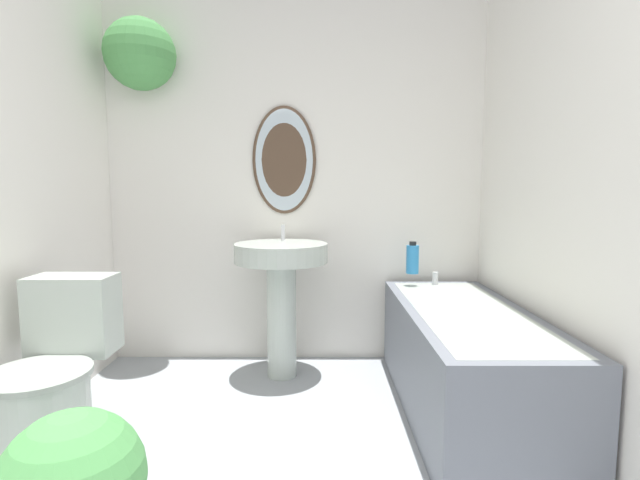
# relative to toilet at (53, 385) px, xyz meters

# --- Properties ---
(wall_back) EXTENTS (2.53, 0.42, 2.40)m
(wall_back) POSITION_rel_toilet_xyz_m (0.78, 1.20, 1.01)
(wall_back) COLOR silver
(wall_back) RESTS_ON ground_plane
(wall_right) EXTENTS (0.06, 2.82, 2.40)m
(wall_right) POSITION_rel_toilet_xyz_m (2.18, -0.16, 0.88)
(wall_right) COLOR silver
(wall_right) RESTS_ON ground_plane
(toilet) EXTENTS (0.40, 0.58, 0.74)m
(toilet) POSITION_rel_toilet_xyz_m (0.00, 0.00, 0.00)
(toilet) COLOR #B2BCB2
(toilet) RESTS_ON ground_plane
(pedestal_sink) EXTENTS (0.55, 0.55, 0.91)m
(pedestal_sink) POSITION_rel_toilet_xyz_m (0.87, 0.88, 0.28)
(pedestal_sink) COLOR #B2BCB2
(pedestal_sink) RESTS_ON ground_plane
(bathtub) EXTENTS (0.60, 1.46, 0.61)m
(bathtub) POSITION_rel_toilet_xyz_m (1.83, 0.41, -0.04)
(bathtub) COLOR slate
(bathtub) RESTS_ON ground_plane
(shampoo_bottle) EXTENTS (0.08, 0.08, 0.20)m
(shampoo_bottle) POSITION_rel_toilet_xyz_m (1.68, 1.00, 0.38)
(shampoo_bottle) COLOR #2D84C6
(shampoo_bottle) RESTS_ON bathtub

